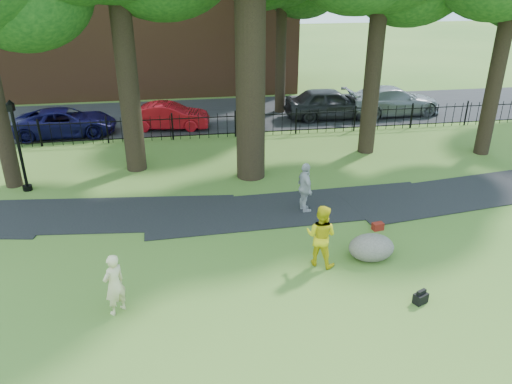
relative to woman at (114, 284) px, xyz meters
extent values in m
plane|color=#3D6623|center=(4.43, 0.87, -0.79)|extent=(120.00, 120.00, 0.00)
cube|color=black|center=(5.43, 4.77, -0.79)|extent=(36.07, 3.85, 0.03)
cube|color=black|center=(4.43, 16.87, -0.79)|extent=(80.00, 7.00, 0.02)
cube|color=black|center=(4.43, 12.87, 0.23)|extent=(44.00, 0.04, 0.04)
cube|color=black|center=(4.43, 12.87, -0.61)|extent=(44.00, 0.04, 0.04)
cylinder|color=black|center=(4.43, 7.87, 4.46)|extent=(1.10, 1.10, 10.50)
cylinder|color=black|center=(-0.07, 9.37, 3.76)|extent=(0.80, 0.80, 9.10)
cylinder|color=black|center=(9.93, 9.87, 3.41)|extent=(0.70, 0.70, 8.40)
cylinder|color=black|center=(14.93, 8.87, 3.23)|extent=(0.64, 0.64, 8.05)
imported|color=beige|center=(0.00, 0.00, 0.00)|extent=(0.68, 0.68, 1.59)
imported|color=gold|center=(5.39, 1.29, 0.10)|extent=(1.10, 1.06, 1.79)
imported|color=#AEADB2|center=(5.76, 4.53, 0.08)|extent=(0.55, 1.07, 1.74)
ellipsoid|color=gray|center=(6.93, 1.38, -0.41)|extent=(1.52, 1.29, 0.76)
cylinder|color=black|center=(-3.96, 7.84, 0.71)|extent=(0.11, 0.11, 3.01)
cylinder|color=black|center=(-3.96, 7.84, -0.70)|extent=(0.34, 0.34, 0.19)
cube|color=black|center=(-3.96, 7.84, 2.36)|extent=(0.24, 0.24, 0.28)
cone|color=black|center=(-3.96, 7.84, 2.55)|extent=(0.30, 0.30, 0.15)
cube|color=black|center=(7.38, -0.82, -0.66)|extent=(0.41, 0.34, 0.26)
cube|color=maroon|center=(7.75, 2.90, -0.68)|extent=(0.37, 0.27, 0.23)
imported|color=#B30D17|center=(1.28, 14.69, -0.14)|extent=(4.13, 1.87, 1.31)
imported|color=#0D0B3A|center=(-3.70, 14.39, -0.13)|extent=(4.89, 2.49, 1.32)
imported|color=black|center=(9.85, 15.24, 0.03)|extent=(4.88, 2.04, 1.65)
imported|color=gray|center=(13.43, 15.38, -0.01)|extent=(5.54, 2.62, 1.56)
camera|label=1|loc=(1.76, -10.17, 6.89)|focal=35.00mm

